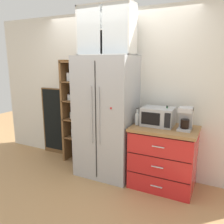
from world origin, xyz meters
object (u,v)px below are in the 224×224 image
object	(u,v)px
coffee_maker	(186,118)
bottle_green	(167,117)
refrigerator	(106,117)
microwave	(158,117)
bottle_clear	(137,118)
chalkboard_menu	(56,121)
mug_sage	(166,123)

from	to	relation	value
coffee_maker	bottle_green	bearing A→B (deg)	165.65
refrigerator	microwave	distance (m)	0.80
coffee_maker	bottle_clear	xyz separation A→B (m)	(-0.66, -0.05, -0.05)
coffee_maker	microwave	bearing A→B (deg)	173.72
microwave	chalkboard_menu	size ratio (longest dim) A/B	0.34
coffee_maker	chalkboard_menu	distance (m)	2.49
bottle_clear	chalkboard_menu	xyz separation A→B (m)	(-1.78, 0.33, -0.34)
refrigerator	bottle_green	size ratio (longest dim) A/B	6.38
chalkboard_menu	bottle_clear	bearing A→B (deg)	-10.34
refrigerator	chalkboard_menu	xyz separation A→B (m)	(-1.26, 0.29, -0.28)
microwave	chalkboard_menu	xyz separation A→B (m)	(-2.06, 0.23, -0.37)
coffee_maker	bottle_clear	size ratio (longest dim) A/B	1.26
coffee_maker	chalkboard_menu	bearing A→B (deg)	173.66
bottle_clear	bottle_green	world-z (taller)	bottle_green
mug_sage	bottle_green	size ratio (longest dim) A/B	0.42
refrigerator	coffee_maker	world-z (taller)	refrigerator
refrigerator	mug_sage	size ratio (longest dim) A/B	15.08
microwave	coffee_maker	world-z (taller)	coffee_maker
bottle_clear	chalkboard_menu	bearing A→B (deg)	169.66
bottle_clear	chalkboard_menu	world-z (taller)	chalkboard_menu
microwave	bottle_clear	bearing A→B (deg)	-160.74
refrigerator	chalkboard_menu	bearing A→B (deg)	166.96
bottle_green	bottle_clear	bearing A→B (deg)	-162.61
refrigerator	coffee_maker	bearing A→B (deg)	1.06
chalkboard_menu	microwave	bearing A→B (deg)	-6.35
coffee_maker	mug_sage	size ratio (longest dim) A/B	2.52
bottle_clear	mug_sage	bearing A→B (deg)	16.21
refrigerator	bottle_clear	distance (m)	0.52
refrigerator	chalkboard_menu	distance (m)	1.33
mug_sage	chalkboard_menu	distance (m)	2.20
mug_sage	chalkboard_menu	xyz separation A→B (m)	(-2.18, 0.21, -0.28)
chalkboard_menu	refrigerator	bearing A→B (deg)	-13.04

